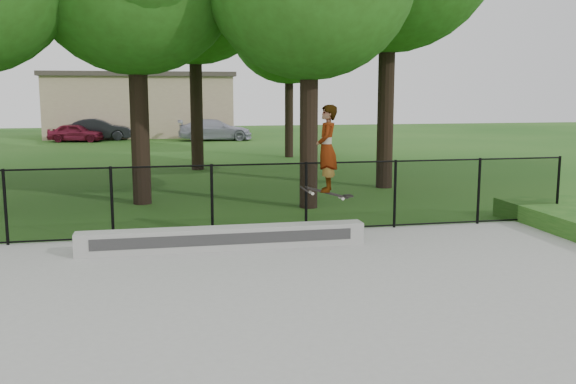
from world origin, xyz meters
The scene contains 9 objects.
ground centered at (0.00, 0.00, 0.00)m, with size 100.00×100.00×0.00m, color #1E4F16.
concrete_slab centered at (0.00, 0.00, 0.03)m, with size 14.00×12.00×0.06m, color gray.
grind_ledge centered at (0.11, 4.70, 0.27)m, with size 5.45×0.40×0.43m, color #9D9D98.
car_a centered at (-5.81, 33.58, 0.55)m, with size 1.31×3.23×1.11m, color maroon.
car_b centered at (-4.58, 34.62, 0.67)m, with size 1.42×3.70×1.34m, color black.
car_c centered at (2.57, 32.96, 0.66)m, with size 1.86×4.20×1.33m, color #A5A3B8.
skater_airborne centered at (2.09, 4.58, 1.92)m, with size 0.82×0.69×1.85m.
chainlink_fence centered at (0.00, 5.90, 0.81)m, with size 16.06×0.06×1.50m.
distant_building centered at (-2.00, 38.00, 2.16)m, with size 12.40×6.40×4.30m.
Camera 1 is at (-1.12, -7.19, 3.03)m, focal length 40.00 mm.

